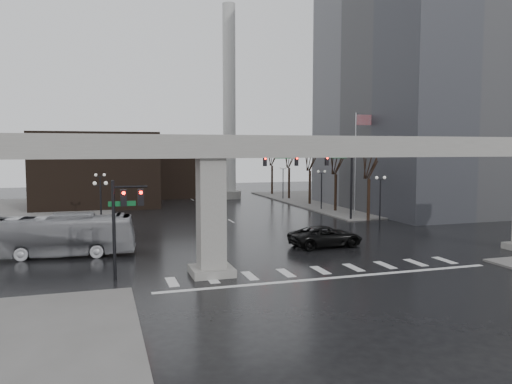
% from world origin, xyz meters
% --- Properties ---
extents(ground, '(160.00, 160.00, 0.00)m').
position_xyz_m(ground, '(0.00, 0.00, 0.00)').
color(ground, black).
rests_on(ground, ground).
extents(sidewalk_ne, '(28.00, 36.00, 0.15)m').
position_xyz_m(sidewalk_ne, '(26.00, 36.00, 0.07)').
color(sidewalk_ne, slate).
rests_on(sidewalk_ne, ground).
extents(elevated_guideway, '(48.00, 2.60, 8.70)m').
position_xyz_m(elevated_guideway, '(1.26, 0.00, 6.88)').
color(elevated_guideway, gray).
rests_on(elevated_guideway, ground).
extents(office_tower, '(22.00, 26.00, 42.00)m').
position_xyz_m(office_tower, '(28.00, 26.00, 21.00)').
color(office_tower, slate).
rests_on(office_tower, ground).
extents(building_far_left, '(16.00, 14.00, 10.00)m').
position_xyz_m(building_far_left, '(-14.00, 42.00, 5.00)').
color(building_far_left, black).
rests_on(building_far_left, ground).
extents(building_far_mid, '(10.00, 10.00, 8.00)m').
position_xyz_m(building_far_mid, '(-2.00, 52.00, 4.00)').
color(building_far_mid, black).
rests_on(building_far_mid, ground).
extents(smokestack, '(3.60, 3.60, 30.00)m').
position_xyz_m(smokestack, '(6.00, 46.00, 13.35)').
color(smokestack, '#B7B8B3').
rests_on(smokestack, ground).
extents(signal_mast_arm, '(12.12, 0.43, 8.00)m').
position_xyz_m(signal_mast_arm, '(8.99, 18.80, 5.83)').
color(signal_mast_arm, black).
rests_on(signal_mast_arm, ground).
extents(signal_left_pole, '(2.30, 0.30, 6.00)m').
position_xyz_m(signal_left_pole, '(-12.25, 0.50, 4.07)').
color(signal_left_pole, black).
rests_on(signal_left_pole, ground).
extents(flagpole_assembly, '(2.06, 0.12, 12.00)m').
position_xyz_m(flagpole_assembly, '(15.29, 22.00, 7.53)').
color(flagpole_assembly, silver).
rests_on(flagpole_assembly, ground).
extents(lamp_right_0, '(1.22, 0.32, 5.11)m').
position_xyz_m(lamp_right_0, '(13.50, 14.00, 3.47)').
color(lamp_right_0, black).
rests_on(lamp_right_0, ground).
extents(lamp_right_1, '(1.22, 0.32, 5.11)m').
position_xyz_m(lamp_right_1, '(13.50, 28.00, 3.47)').
color(lamp_right_1, black).
rests_on(lamp_right_1, ground).
extents(lamp_right_2, '(1.22, 0.32, 5.11)m').
position_xyz_m(lamp_right_2, '(13.50, 42.00, 3.47)').
color(lamp_right_2, black).
rests_on(lamp_right_2, ground).
extents(lamp_left_0, '(1.22, 0.32, 5.11)m').
position_xyz_m(lamp_left_0, '(-13.50, 14.00, 3.47)').
color(lamp_left_0, black).
rests_on(lamp_left_0, ground).
extents(lamp_left_1, '(1.22, 0.32, 5.11)m').
position_xyz_m(lamp_left_1, '(-13.50, 28.00, 3.47)').
color(lamp_left_1, black).
rests_on(lamp_left_1, ground).
extents(lamp_left_2, '(1.22, 0.32, 5.11)m').
position_xyz_m(lamp_left_2, '(-13.50, 42.00, 3.47)').
color(lamp_left_2, black).
rests_on(lamp_left_2, ground).
extents(tree_right_0, '(1.09, 1.58, 7.50)m').
position_xyz_m(tree_right_0, '(14.53, 18.02, 2.79)').
color(tree_right_0, black).
rests_on(tree_right_0, ground).
extents(tree_right_1, '(1.09, 1.61, 7.67)m').
position_xyz_m(tree_right_1, '(14.53, 26.02, 2.85)').
color(tree_right_1, black).
rests_on(tree_right_1, ground).
extents(tree_right_2, '(1.10, 1.63, 7.85)m').
position_xyz_m(tree_right_2, '(14.53, 34.02, 2.91)').
color(tree_right_2, black).
rests_on(tree_right_2, ground).
extents(tree_right_3, '(1.11, 1.66, 8.02)m').
position_xyz_m(tree_right_3, '(14.53, 42.02, 2.98)').
color(tree_right_3, black).
rests_on(tree_right_3, ground).
extents(tree_right_4, '(1.12, 1.69, 8.19)m').
position_xyz_m(tree_right_4, '(14.53, 50.02, 3.04)').
color(tree_right_4, black).
rests_on(tree_right_4, ground).
extents(pickup_truck, '(6.17, 3.14, 1.67)m').
position_xyz_m(pickup_truck, '(3.72, 6.04, 0.84)').
color(pickup_truck, black).
rests_on(pickup_truck, ground).
extents(city_bus, '(11.35, 3.82, 3.10)m').
position_xyz_m(city_bus, '(-16.67, 8.54, 1.55)').
color(city_bus, '#A4A4A9').
rests_on(city_bus, ground).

